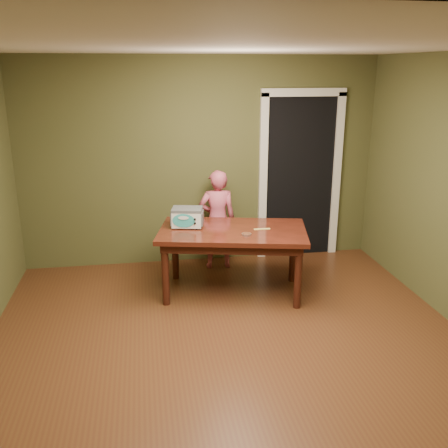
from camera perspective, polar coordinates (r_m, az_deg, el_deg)
name	(u,v)px	position (r m, az deg, el deg)	size (l,w,h in m)	color
floor	(238,363)	(4.49, 1.56, -15.56)	(5.00, 5.00, 0.00)	#4E2C16
room_shell	(239,169)	(3.84, 1.77, 6.33)	(4.52, 5.02, 2.61)	#494A27
doorway	(293,174)	(6.93, 7.90, 5.73)	(1.10, 0.66, 2.25)	black
dining_table	(233,238)	(5.50, 0.99, -1.60)	(1.76, 1.22, 0.75)	#35140C
toy_oven	(187,217)	(5.54, -4.23, 0.84)	(0.39, 0.30, 0.22)	#4C4F54
baking_pan	(247,234)	(5.28, 2.59, -1.18)	(0.10, 0.10, 0.02)	silver
spatula	(262,229)	(5.48, 4.36, -0.57)	(0.18, 0.03, 0.01)	#F5E26A
child	(217,220)	(6.23, -0.76, 0.51)	(0.46, 0.30, 1.26)	#C4506A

